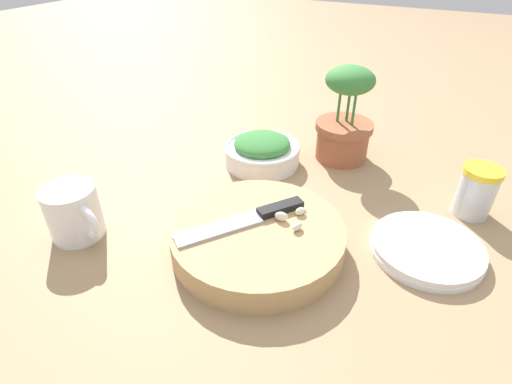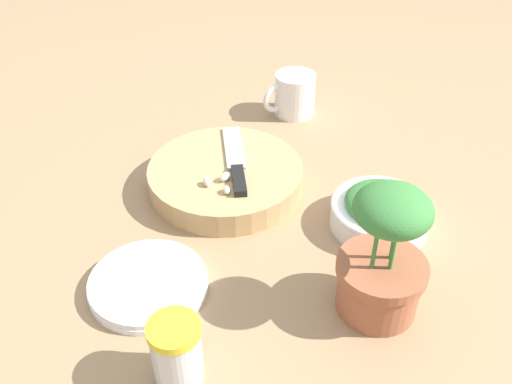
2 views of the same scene
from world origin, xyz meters
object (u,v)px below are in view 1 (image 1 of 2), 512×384
at_px(potted_herb, 345,121).
at_px(coffee_mug, 74,213).
at_px(garlic_cloves, 291,218).
at_px(cutting_board, 258,237).
at_px(plate_stack, 427,248).
at_px(chef_knife, 250,218).
at_px(spice_jar, 476,191).
at_px(herb_bowl, 262,151).

bearing_deg(potted_herb, coffee_mug, -123.67).
bearing_deg(garlic_cloves, coffee_mug, -156.44).
bearing_deg(potted_herb, cutting_board, -94.30).
relative_size(cutting_board, plate_stack, 1.57).
distance_m(cutting_board, plate_stack, 0.28).
bearing_deg(coffee_mug, potted_herb, 56.33).
relative_size(chef_knife, coffee_mug, 1.60).
height_order(garlic_cloves, potted_herb, potted_herb).
bearing_deg(garlic_cloves, cutting_board, -139.66).
xyz_separation_m(garlic_cloves, spice_jar, (0.27, 0.23, -0.00)).
relative_size(spice_jar, plate_stack, 0.53).
relative_size(cutting_board, chef_knife, 1.44).
height_order(garlic_cloves, plate_stack, garlic_cloves).
xyz_separation_m(cutting_board, chef_knife, (-0.02, 0.01, 0.03)).
bearing_deg(plate_stack, garlic_cloves, -159.18).
height_order(spice_jar, plate_stack, spice_jar).
bearing_deg(coffee_mug, cutting_board, 20.59).
distance_m(cutting_board, garlic_cloves, 0.06).
height_order(herb_bowl, potted_herb, potted_herb).
bearing_deg(potted_herb, herb_bowl, -143.93).
bearing_deg(cutting_board, spice_jar, 41.11).
bearing_deg(chef_knife, spice_jar, -105.20).
relative_size(chef_knife, potted_herb, 0.93).
relative_size(herb_bowl, coffee_mug, 1.38).
distance_m(spice_jar, coffee_mug, 0.71).
bearing_deg(garlic_cloves, chef_knife, -155.67).
xyz_separation_m(cutting_board, coffee_mug, (-0.29, -0.11, 0.02)).
xyz_separation_m(chef_knife, potted_herb, (0.05, 0.36, 0.04)).
relative_size(herb_bowl, spice_jar, 1.76).
relative_size(coffee_mug, potted_herb, 0.58).
bearing_deg(cutting_board, coffee_mug, -159.41).
bearing_deg(cutting_board, chef_knife, 156.66).
bearing_deg(spice_jar, potted_herb, 160.26).
bearing_deg(cutting_board, herb_bowl, 115.04).
xyz_separation_m(cutting_board, herb_bowl, (-0.12, 0.26, 0.01)).
distance_m(cutting_board, herb_bowl, 0.29).
height_order(cutting_board, spice_jar, spice_jar).
relative_size(herb_bowl, potted_herb, 0.80).
distance_m(garlic_cloves, herb_bowl, 0.28).
height_order(chef_knife, spice_jar, spice_jar).
relative_size(spice_jar, coffee_mug, 0.78).
distance_m(chef_knife, herb_bowl, 0.27).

